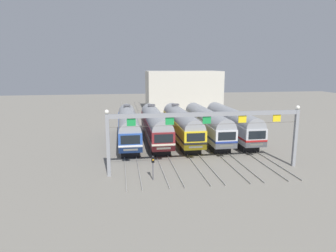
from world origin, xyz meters
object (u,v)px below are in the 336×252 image
at_px(commuter_train_yellow, 181,124).
at_px(commuter_train_maroon, 155,124).
at_px(commuter_train_blue, 128,125).
at_px(commuter_train_silver, 207,123).
at_px(catenary_gantry, 207,124).
at_px(yard_signal_mast, 153,163).
at_px(commuter_train_stainless, 232,122).

bearing_deg(commuter_train_yellow, commuter_train_maroon, 180.00).
distance_m(commuter_train_blue, commuter_train_silver, 11.89).
height_order(catenary_gantry, yard_signal_mast, catenary_gantry).
distance_m(commuter_train_silver, catenary_gantry, 14.29).
bearing_deg(commuter_train_stainless, catenary_gantry, -120.42).
xyz_separation_m(commuter_train_blue, commuter_train_stainless, (15.85, -0.00, -0.00)).
bearing_deg(commuter_train_yellow, commuter_train_silver, -0.06).
relative_size(commuter_train_silver, commuter_train_stainless, 1.00).
bearing_deg(commuter_train_stainless, commuter_train_silver, 180.00).
xyz_separation_m(commuter_train_stainless, yard_signal_mast, (-13.87, -15.33, -0.94)).
xyz_separation_m(commuter_train_blue, commuter_train_maroon, (3.96, 0.00, 0.00)).
relative_size(commuter_train_yellow, commuter_train_silver, 1.00).
relative_size(commuter_train_maroon, commuter_train_silver, 1.00).
bearing_deg(yard_signal_mast, catenary_gantry, 17.18).
distance_m(commuter_train_silver, yard_signal_mast, 18.28).
height_order(commuter_train_yellow, commuter_train_silver, commuter_train_yellow).
bearing_deg(yard_signal_mast, commuter_train_stainless, 47.87).
bearing_deg(commuter_train_silver, commuter_train_maroon, 179.97).
height_order(commuter_train_maroon, commuter_train_silver, commuter_train_maroon).
bearing_deg(commuter_train_silver, commuter_train_stainless, 0.00).
relative_size(commuter_train_blue, yard_signal_mast, 7.25).
xyz_separation_m(commuter_train_maroon, commuter_train_yellow, (3.96, 0.00, 0.00)).
height_order(commuter_train_yellow, commuter_train_stainless, commuter_train_yellow).
bearing_deg(yard_signal_mast, commuter_train_blue, 97.36).
relative_size(commuter_train_maroon, yard_signal_mast, 7.25).
xyz_separation_m(commuter_train_blue, yard_signal_mast, (1.98, -15.34, -0.94)).
bearing_deg(catenary_gantry, commuter_train_blue, 120.41).
relative_size(commuter_train_blue, commuter_train_stainless, 1.00).
distance_m(commuter_train_blue, commuter_train_stainless, 15.85).
bearing_deg(commuter_train_stainless, commuter_train_yellow, 179.97).
height_order(commuter_train_maroon, catenary_gantry, catenary_gantry).
bearing_deg(commuter_train_maroon, commuter_train_blue, 180.00).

